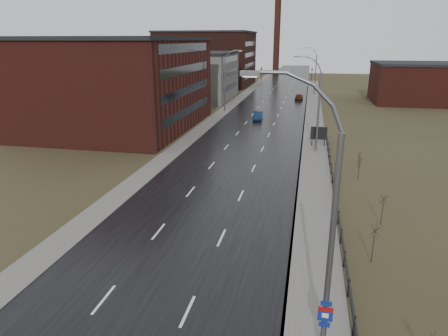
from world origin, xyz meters
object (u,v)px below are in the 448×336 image
at_px(streetlight_main, 324,234).
at_px(car_far, 299,97).
at_px(car_near, 258,116).
at_px(billboard, 319,134).

bearing_deg(streetlight_main, car_far, 92.26).
bearing_deg(car_far, car_near, 78.61).
bearing_deg(car_near, streetlight_main, -83.20).
distance_m(car_near, car_far, 26.35).
relative_size(billboard, car_far, 0.63).
xyz_separation_m(streetlight_main, car_far, (-3.10, 78.57, -5.34)).
height_order(streetlight_main, car_near, streetlight_main).
relative_size(streetlight_main, car_far, 2.85).
height_order(car_near, car_far, car_far).
relative_size(billboard, car_near, 0.63).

